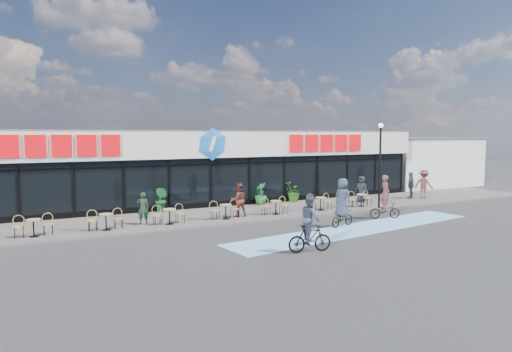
# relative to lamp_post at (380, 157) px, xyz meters

# --- Properties ---
(ground) EXTENTS (120.00, 120.00, 0.00)m
(ground) POSITION_rel_lamp_post_xyz_m (-8.62, -2.30, -3.03)
(ground) COLOR #28282B
(ground) RESTS_ON ground
(sidewalk) EXTENTS (44.00, 5.00, 0.10)m
(sidewalk) POSITION_rel_lamp_post_xyz_m (-8.62, 2.20, -2.98)
(sidewalk) COLOR #56504C
(sidewalk) RESTS_ON ground
(bike_lane) EXTENTS (14.17, 4.13, 0.01)m
(bike_lane) POSITION_rel_lamp_post_xyz_m (-4.62, -3.80, -3.03)
(bike_lane) COLOR #6DA1CE
(bike_lane) RESTS_ON ground
(building) EXTENTS (30.60, 6.57, 4.75)m
(building) POSITION_rel_lamp_post_xyz_m (-8.62, 7.63, -0.69)
(building) COLOR black
(building) RESTS_ON ground
(neighbour_building) EXTENTS (9.20, 7.20, 4.11)m
(neighbour_building) POSITION_rel_lamp_post_xyz_m (11.88, 8.70, -0.97)
(neighbour_building) COLOR silver
(neighbour_building) RESTS_ON ground
(lamp_post) EXTENTS (0.28, 0.28, 4.91)m
(lamp_post) POSITION_rel_lamp_post_xyz_m (0.00, 0.00, 0.00)
(lamp_post) COLOR black
(lamp_post) RESTS_ON sidewalk
(bistro_set_1) EXTENTS (1.54, 0.62, 0.90)m
(bistro_set_1) POSITION_rel_lamp_post_xyz_m (-18.08, 0.90, -2.48)
(bistro_set_1) COLOR tan
(bistro_set_1) RESTS_ON sidewalk
(bistro_set_2) EXTENTS (1.54, 0.62, 0.90)m
(bistro_set_2) POSITION_rel_lamp_post_xyz_m (-15.17, 0.90, -2.48)
(bistro_set_2) COLOR tan
(bistro_set_2) RESTS_ON sidewalk
(bistro_set_3) EXTENTS (1.54, 0.62, 0.90)m
(bistro_set_3) POSITION_rel_lamp_post_xyz_m (-12.27, 0.90, -2.48)
(bistro_set_3) COLOR tan
(bistro_set_3) RESTS_ON sidewalk
(bistro_set_4) EXTENTS (1.54, 0.62, 0.90)m
(bistro_set_4) POSITION_rel_lamp_post_xyz_m (-9.36, 0.90, -2.48)
(bistro_set_4) COLOR tan
(bistro_set_4) RESTS_ON sidewalk
(bistro_set_5) EXTENTS (1.54, 0.62, 0.90)m
(bistro_set_5) POSITION_rel_lamp_post_xyz_m (-6.45, 0.90, -2.48)
(bistro_set_5) COLOR tan
(bistro_set_5) RESTS_ON sidewalk
(bistro_set_6) EXTENTS (1.54, 0.62, 0.90)m
(bistro_set_6) POSITION_rel_lamp_post_xyz_m (-3.54, 0.90, -2.48)
(bistro_set_6) COLOR tan
(bistro_set_6) RESTS_ON sidewalk
(bistro_set_7) EXTENTS (1.54, 0.62, 0.90)m
(bistro_set_7) POSITION_rel_lamp_post_xyz_m (-0.64, 0.90, -2.48)
(bistro_set_7) COLOR tan
(bistro_set_7) RESTS_ON sidewalk
(potted_plant_left) EXTENTS (0.85, 0.93, 1.36)m
(potted_plant_left) POSITION_rel_lamp_post_xyz_m (-11.63, 4.43, -2.25)
(potted_plant_left) COLOR #154C23
(potted_plant_left) RESTS_ON sidewalk
(potted_plant_mid) EXTENTS (0.75, 0.75, 1.33)m
(potted_plant_mid) POSITION_rel_lamp_post_xyz_m (-5.60, 4.16, -2.27)
(potted_plant_mid) COLOR #154B23
(potted_plant_mid) RESTS_ON sidewalk
(potted_plant_right) EXTENTS (1.23, 1.10, 1.25)m
(potted_plant_right) POSITION_rel_lamp_post_xyz_m (-3.17, 4.34, -2.31)
(potted_plant_right) COLOR #1F4D16
(potted_plant_right) RESTS_ON sidewalk
(patron_left) EXTENTS (0.64, 0.50, 1.54)m
(patron_left) POSITION_rel_lamp_post_xyz_m (-13.37, 1.41, -2.16)
(patron_left) COLOR black
(patron_left) RESTS_ON sidewalk
(patron_right) EXTENTS (0.93, 0.77, 1.74)m
(patron_right) POSITION_rel_lamp_post_xyz_m (-8.47, 1.17, -2.06)
(patron_right) COLOR #4D211B
(patron_right) RESTS_ON sidewalk
(pedestrian_a) EXTENTS (0.79, 0.94, 1.65)m
(pedestrian_a) POSITION_rel_lamp_post_xyz_m (0.57, 2.24, -2.11)
(pedestrian_a) COLOR black
(pedestrian_a) RESTS_ON sidewalk
(pedestrian_b) EXTENTS (1.02, 1.39, 1.92)m
(pedestrian_b) POSITION_rel_lamp_post_xyz_m (5.36, 1.62, -1.97)
(pedestrian_b) COLOR #512E2A
(pedestrian_b) RESTS_ON sidewalk
(pedestrian_c) EXTENTS (1.10, 0.88, 1.75)m
(pedestrian_c) POSITION_rel_lamp_post_xyz_m (4.67, 2.10, -2.06)
(pedestrian_c) COLOR #2D3646
(pedestrian_c) RESTS_ON sidewalk
(cyclist_a) EXTENTS (1.63, 1.04, 2.31)m
(cyclist_a) POSITION_rel_lamp_post_xyz_m (-5.01, -3.01, -2.04)
(cyclist_a) COLOR black
(cyclist_a) RESTS_ON ground
(cyclist_b) EXTENTS (1.70, 1.07, 2.27)m
(cyclist_b) POSITION_rel_lamp_post_xyz_m (-1.75, -2.36, -2.22)
(cyclist_b) COLOR black
(cyclist_b) RESTS_ON ground
(cyclist_c) EXTENTS (1.75, 0.92, 2.12)m
(cyclist_c) POSITION_rel_lamp_post_xyz_m (-9.02, -6.23, -2.13)
(cyclist_c) COLOR black
(cyclist_c) RESTS_ON ground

